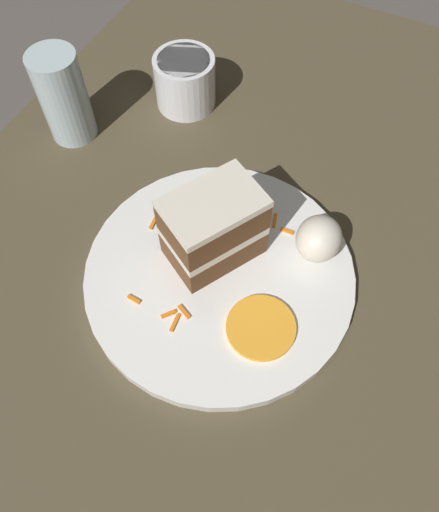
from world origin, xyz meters
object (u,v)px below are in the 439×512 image
object	(u,v)px
coffee_mug	(185,80)
cream_dollop	(319,239)
plate	(220,275)
orange_garnish	(261,327)
drinking_glass	(65,102)
cake_slice	(213,228)

from	to	relation	value
coffee_mug	cream_dollop	bearing A→B (deg)	-122.16
plate	orange_garnish	xyz separation A→B (m)	(-0.04, -0.07, 0.01)
orange_garnish	drinking_glass	xyz separation A→B (m)	(0.16, 0.36, 0.03)
drinking_glass	orange_garnish	bearing A→B (deg)	-114.14
cream_dollop	drinking_glass	distance (m)	0.38
plate	coffee_mug	world-z (taller)	coffee_mug
orange_garnish	coffee_mug	bearing A→B (deg)	41.00
cake_slice	coffee_mug	xyz separation A→B (m)	(0.22, 0.16, -0.02)
plate	cream_dollop	distance (m)	0.12
cake_slice	orange_garnish	bearing A→B (deg)	-5.59
cream_dollop	coffee_mug	size ratio (longest dim) A/B	0.67
drinking_glass	coffee_mug	xyz separation A→B (m)	(0.12, -0.11, -0.01)
plate	drinking_glass	size ratio (longest dim) A/B	2.46
plate	orange_garnish	distance (m)	0.08
cake_slice	coffee_mug	distance (m)	0.27
cake_slice	cream_dollop	size ratio (longest dim) A/B	2.14
orange_garnish	drinking_glass	size ratio (longest dim) A/B	0.60
orange_garnish	coffee_mug	world-z (taller)	coffee_mug
plate	cream_dollop	xyz separation A→B (m)	(0.07, -0.09, 0.03)
cake_slice	drinking_glass	world-z (taller)	drinking_glass
orange_garnish	coffee_mug	distance (m)	0.37
cream_dollop	drinking_glass	bearing A→B (deg)	83.53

